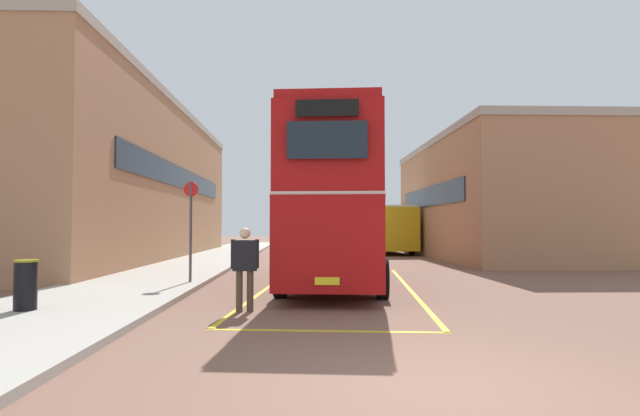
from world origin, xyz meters
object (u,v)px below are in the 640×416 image
object	(u,v)px
single_deck_bus	(382,228)
bus_stop_sign	(191,222)
pedestrian_boarding	(245,263)
litter_bin	(26,285)
double_decker_bus	(336,202)

from	to	relation	value
single_deck_bus	bus_stop_sign	world-z (taller)	bus_stop_sign
pedestrian_boarding	litter_bin	size ratio (longest dim) A/B	1.78
litter_bin	single_deck_bus	bearing A→B (deg)	65.73
double_decker_bus	pedestrian_boarding	distance (m)	5.64
single_deck_bus	double_decker_bus	bearing A→B (deg)	-103.22
bus_stop_sign	single_deck_bus	bearing A→B (deg)	65.43
single_deck_bus	bus_stop_sign	distance (m)	20.73
single_deck_bus	litter_bin	world-z (taller)	single_deck_bus
double_decker_bus	litter_bin	size ratio (longest dim) A/B	10.37
litter_bin	bus_stop_sign	size ratio (longest dim) A/B	0.33
double_decker_bus	single_deck_bus	world-z (taller)	double_decker_bus
single_deck_bus	pedestrian_boarding	distance (m)	24.17
single_deck_bus	pedestrian_boarding	bearing A→B (deg)	-105.62
pedestrian_boarding	double_decker_bus	bearing A→B (deg)	66.02
double_decker_bus	litter_bin	distance (m)	8.64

